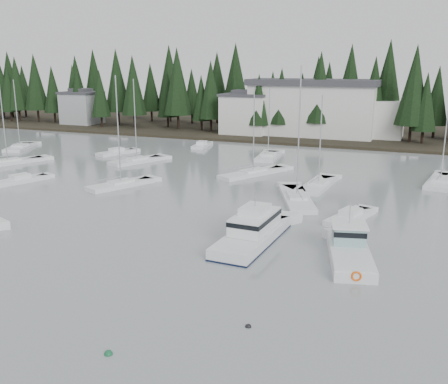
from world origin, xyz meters
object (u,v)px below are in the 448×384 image
object	(u,v)px
harbor_inn	(323,108)
sailboat_6	(8,164)
house_west	(246,113)
sailboat_7	(121,186)
house_far_west	(82,107)
cabin_cruiser_center	(253,233)
sailboat_9	(440,183)
sailboat_3	(137,162)
runabout_3	(202,146)
lobster_boat_teal	(349,252)
sailboat_8	(20,148)
sailboat_10	(268,158)
runabout_1	(350,218)
runabout_0	(21,181)
runabout_4	(117,153)
sailboat_2	(253,174)
sailboat_0	(318,187)
sailboat_12	(296,200)

from	to	relation	value
harbor_inn	sailboat_6	bearing A→B (deg)	-129.66
house_west	sailboat_7	distance (m)	47.02
house_far_west	harbor_inn	world-z (taller)	harbor_inn
cabin_cruiser_center	sailboat_6	distance (m)	47.37
sailboat_7	sailboat_9	size ratio (longest dim) A/B	0.93
sailboat_3	sailboat_9	distance (m)	41.77
sailboat_7	house_west	bearing A→B (deg)	24.69
sailboat_3	runabout_3	size ratio (longest dim) A/B	2.05
house_far_west	lobster_boat_teal	world-z (taller)	house_far_west
cabin_cruiser_center	sailboat_8	bearing A→B (deg)	63.48
harbor_inn	cabin_cruiser_center	size ratio (longest dim) A/B	2.76
sailboat_10	sailboat_6	bearing A→B (deg)	112.49
sailboat_3	runabout_1	distance (m)	37.69
sailboat_7	harbor_inn	bearing A→B (deg)	7.79
house_far_west	sailboat_8	xyz separation A→B (m)	(11.40, -31.95, -4.34)
sailboat_6	runabout_0	size ratio (longest dim) A/B	1.74
lobster_boat_teal	sailboat_9	distance (m)	29.84
sailboat_8	runabout_4	world-z (taller)	sailboat_8
sailboat_3	runabout_4	size ratio (longest dim) A/B	1.78
sailboat_3	runabout_3	bearing A→B (deg)	12.51
sailboat_7	sailboat_10	size ratio (longest dim) A/B	1.19
sailboat_2	sailboat_6	world-z (taller)	sailboat_6
house_west	sailboat_7	world-z (taller)	sailboat_7
sailboat_0	runabout_0	size ratio (longest dim) A/B	1.57
runabout_4	lobster_boat_teal	bearing A→B (deg)	-107.11
runabout_0	house_far_west	bearing A→B (deg)	49.27
runabout_1	runabout_3	world-z (taller)	same
runabout_4	harbor_inn	bearing A→B (deg)	-20.90
sailboat_0	runabout_1	distance (m)	12.90
house_west	sailboat_6	size ratio (longest dim) A/B	0.76
sailboat_2	runabout_1	distance (m)	21.23
sailboat_9	sailboat_3	bearing A→B (deg)	101.38
runabout_4	sailboat_7	bearing A→B (deg)	-124.76
house_west	cabin_cruiser_center	world-z (taller)	house_west
sailboat_8	sailboat_9	bearing A→B (deg)	-113.51
sailboat_3	sailboat_8	distance (m)	25.55
harbor_inn	runabout_1	world-z (taller)	harbor_inn
harbor_inn	lobster_boat_teal	xyz separation A→B (m)	(14.86, -63.09, -5.23)
sailboat_3	sailboat_6	distance (m)	18.71
sailboat_0	sailboat_8	world-z (taller)	sailboat_8
cabin_cruiser_center	sailboat_3	world-z (taller)	sailboat_3
sailboat_3	sailboat_7	xyz separation A→B (m)	(6.39, -13.81, 0.02)
sailboat_6	sailboat_8	size ratio (longest dim) A/B	1.02
sailboat_8	sailboat_9	world-z (taller)	sailboat_9
sailboat_2	sailboat_6	bearing A→B (deg)	128.20
sailboat_8	sailboat_12	world-z (taller)	sailboat_12
house_far_west	runabout_1	bearing A→B (deg)	-36.31
house_far_west	sailboat_2	world-z (taller)	sailboat_2
sailboat_9	runabout_3	distance (m)	41.42
sailboat_2	sailboat_12	bearing A→B (deg)	-113.22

